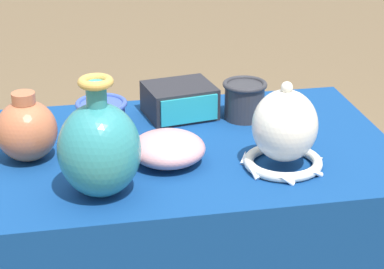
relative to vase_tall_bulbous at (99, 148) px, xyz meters
name	(u,v)px	position (x,y,z in m)	size (l,w,h in m)	color
display_table	(186,186)	(0.21, 0.18, -0.20)	(0.96, 0.63, 0.74)	#38383D
vase_tall_bulbous	(99,148)	(0.00, 0.00, 0.00)	(0.17, 0.17, 0.25)	teal
vase_dome_bell	(285,132)	(0.40, 0.05, -0.02)	(0.18, 0.19, 0.20)	white
mosaic_tile_box	(180,101)	(0.23, 0.38, -0.06)	(0.19, 0.17, 0.08)	#232328
cup_wide_cobalt	(102,118)	(0.03, 0.28, -0.05)	(0.12, 0.12, 0.09)	#3851A8
jar_round_terracotta	(27,129)	(-0.14, 0.19, -0.03)	(0.13, 0.13, 0.16)	#BC6642
bowl_shallow_rose	(168,148)	(0.16, 0.11, -0.07)	(0.16, 0.16, 0.07)	#D19399
cup_wide_charcoal	(244,99)	(0.38, 0.33, -0.05)	(0.11, 0.11, 0.10)	#2D2D33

